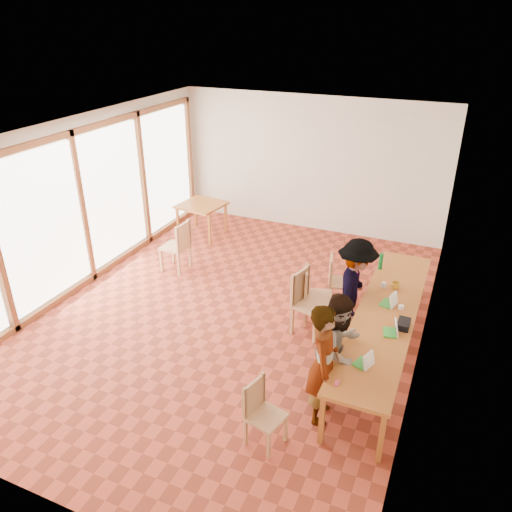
{
  "coord_description": "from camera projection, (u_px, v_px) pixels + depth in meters",
  "views": [
    {
      "loc": [
        3.17,
        -6.38,
        4.59
      ],
      "look_at": [
        0.38,
        0.08,
        1.1
      ],
      "focal_mm": 35.0,
      "sensor_mm": 36.0,
      "label": 1
    }
  ],
  "objects": [
    {
      "name": "laptop_mid",
      "position": [
        393.0,
        330.0,
        6.55
      ],
      "size": [
        0.24,
        0.26,
        0.19
      ],
      "rotation": [
        0.0,
        0.0,
        0.22
      ],
      "color": "green",
      "rests_on": "communal_table"
    },
    {
      "name": "chair_far",
      "position": [
        312.0,
        289.0,
        7.93
      ],
      "size": [
        0.57,
        0.57,
        0.51
      ],
      "rotation": [
        0.0,
        0.0,
        0.32
      ],
      "color": "tan",
      "rests_on": "ground"
    },
    {
      "name": "chair_mid",
      "position": [
        306.0,
        295.0,
        7.69
      ],
      "size": [
        0.59,
        0.59,
        0.55
      ],
      "rotation": [
        0.0,
        0.0,
        -0.25
      ],
      "color": "tan",
      "rests_on": "ground"
    },
    {
      "name": "person_near",
      "position": [
        324.0,
        364.0,
        5.93
      ],
      "size": [
        0.49,
        0.65,
        1.6
      ],
      "primitive_type": "imported",
      "rotation": [
        0.0,
        0.0,
        1.76
      ],
      "color": "gray",
      "rests_on": "ground"
    },
    {
      "name": "wall_right",
      "position": [
        433.0,
        266.0,
        6.68
      ],
      "size": [
        0.1,
        8.0,
        3.0
      ],
      "primitive_type": "cube",
      "color": "beige",
      "rests_on": "ground"
    },
    {
      "name": "black_pouch",
      "position": [
        404.0,
        324.0,
        6.69
      ],
      "size": [
        0.16,
        0.26,
        0.09
      ],
      "primitive_type": "cube",
      "color": "black",
      "rests_on": "communal_table"
    },
    {
      "name": "laptop_far",
      "position": [
        391.0,
        302.0,
        7.18
      ],
      "size": [
        0.25,
        0.27,
        0.2
      ],
      "rotation": [
        0.0,
        0.0,
        -0.24
      ],
      "color": "green",
      "rests_on": "communal_table"
    },
    {
      "name": "pink_phone",
      "position": [
        337.0,
        383.0,
        5.69
      ],
      "size": [
        0.05,
        0.1,
        0.01
      ],
      "primitive_type": "cube",
      "color": "#EE4A69",
      "rests_on": "communal_table"
    },
    {
      "name": "green_bottle",
      "position": [
        381.0,
        261.0,
        8.15
      ],
      "size": [
        0.07,
        0.07,
        0.28
      ],
      "primitive_type": "cylinder",
      "color": "#11682B",
      "rests_on": "communal_table"
    },
    {
      "name": "yellow_mug",
      "position": [
        396.0,
        285.0,
        7.62
      ],
      "size": [
        0.15,
        0.15,
        0.1
      ],
      "primitive_type": "imported",
      "rotation": [
        0.0,
        0.0,
        0.22
      ],
      "color": "gold",
      "rests_on": "communal_table"
    },
    {
      "name": "window_wall",
      "position": [
        81.0,
        204.0,
        8.8
      ],
      "size": [
        0.1,
        8.0,
        3.0
      ],
      "primitive_type": "cube",
      "color": "white",
      "rests_on": "ground"
    },
    {
      "name": "wall_front",
      "position": [
        36.0,
        394.0,
        4.45
      ],
      "size": [
        6.0,
        0.1,
        3.0
      ],
      "primitive_type": "cube",
      "color": "beige",
      "rests_on": "ground"
    },
    {
      "name": "chair_empty",
      "position": [
        336.0,
        276.0,
        8.41
      ],
      "size": [
        0.52,
        0.52,
        0.48
      ],
      "rotation": [
        0.0,
        0.0,
        0.27
      ],
      "color": "tan",
      "rests_on": "ground"
    },
    {
      "name": "wall_back",
      "position": [
        311.0,
        165.0,
        11.03
      ],
      "size": [
        6.0,
        0.1,
        3.0
      ],
      "primitive_type": "cube",
      "color": "beige",
      "rests_on": "ground"
    },
    {
      "name": "chair_near",
      "position": [
        260.0,
        406.0,
        5.71
      ],
      "size": [
        0.47,
        0.47,
        0.44
      ],
      "rotation": [
        0.0,
        0.0,
        -0.26
      ],
      "color": "tan",
      "rests_on": "ground"
    },
    {
      "name": "chair_spare",
      "position": [
        179.0,
        241.0,
        9.5
      ],
      "size": [
        0.49,
        0.49,
        0.54
      ],
      "rotation": [
        0.0,
        0.0,
        3.1
      ],
      "color": "tan",
      "rests_on": "ground"
    },
    {
      "name": "person_far",
      "position": [
        355.0,
        289.0,
        7.52
      ],
      "size": [
        0.71,
        1.1,
        1.61
      ],
      "primitive_type": "imported",
      "rotation": [
        0.0,
        0.0,
        1.68
      ],
      "color": "gray",
      "rests_on": "ground"
    },
    {
      "name": "ceiling",
      "position": [
        229.0,
        132.0,
        7.07
      ],
      "size": [
        6.0,
        8.0,
        0.04
      ],
      "primitive_type": "cube",
      "color": "white",
      "rests_on": "wall_back"
    },
    {
      "name": "side_table",
      "position": [
        202.0,
        207.0,
        10.99
      ],
      "size": [
        0.9,
        0.9,
        0.75
      ],
      "rotation": [
        0.0,
        0.0,
        -0.13
      ],
      "color": "#A46724",
      "rests_on": "ground"
    },
    {
      "name": "condiment_cup",
      "position": [
        401.0,
        307.0,
        7.1
      ],
      "size": [
        0.08,
        0.08,
        0.06
      ],
      "primitive_type": "cylinder",
      "color": "white",
      "rests_on": "communal_table"
    },
    {
      "name": "communal_table",
      "position": [
        386.0,
        315.0,
        7.05
      ],
      "size": [
        0.8,
        4.0,
        0.75
      ],
      "color": "#A46724",
      "rests_on": "ground"
    },
    {
      "name": "clear_glass",
      "position": [
        384.0,
        285.0,
        7.64
      ],
      "size": [
        0.07,
        0.07,
        0.09
      ],
      "primitive_type": "cylinder",
      "color": "silver",
      "rests_on": "communal_table"
    },
    {
      "name": "ground",
      "position": [
        234.0,
        312.0,
        8.41
      ],
      "size": [
        8.0,
        8.0,
        0.0
      ],
      "primitive_type": "plane",
      "color": "#B0412A",
      "rests_on": "ground"
    },
    {
      "name": "laptop_near",
      "position": [
        365.0,
        362.0,
        5.97
      ],
      "size": [
        0.26,
        0.27,
        0.19
      ],
      "rotation": [
        0.0,
        0.0,
        -0.36
      ],
      "color": "green",
      "rests_on": "communal_table"
    },
    {
      "name": "person_mid",
      "position": [
        339.0,
        349.0,
        6.24
      ],
      "size": [
        0.81,
        0.91,
        1.54
      ],
      "primitive_type": "imported",
      "rotation": [
        0.0,
        0.0,
        1.21
      ],
      "color": "gray",
      "rests_on": "ground"
    }
  ]
}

